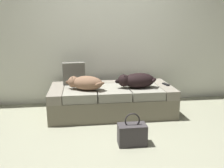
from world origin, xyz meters
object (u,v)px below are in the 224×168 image
throw_pillow (74,73)px  handbag (132,134)px  couch (112,100)px  dog_dark (136,80)px  tv_remote (166,84)px  dog_tan (85,83)px

throw_pillow → handbag: 1.49m
couch → throw_pillow: throw_pillow is taller
couch → dog_dark: (0.35, -0.12, 0.32)m
dog_dark → tv_remote: (0.49, 0.10, -0.10)m
tv_remote → handbag: 1.28m
couch → tv_remote: size_ratio=12.21×
couch → dog_dark: dog_dark is taller
dog_tan → handbag: dog_tan is taller
throw_pillow → dog_tan: bearing=-66.0°
dog_tan → handbag: size_ratio=1.52×
handbag → dog_tan: bearing=119.7°
couch → handbag: couch is taller
handbag → tv_remote: bearing=53.3°
dog_tan → couch: bearing=19.5°
dog_dark → handbag: bearing=-105.6°
dog_tan → tv_remote: dog_tan is taller
couch → dog_tan: size_ratio=3.19×
throw_pillow → couch: bearing=-22.0°
dog_tan → handbag: (0.50, -0.88, -0.40)m
dog_dark → throw_pillow: 0.98m
couch → throw_pillow: 0.72m
dog_tan → dog_dark: 0.75m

